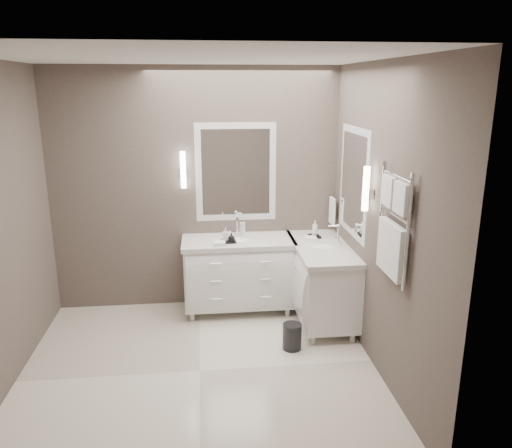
{
  "coord_description": "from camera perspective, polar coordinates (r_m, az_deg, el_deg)",
  "views": [
    {
      "loc": [
        0.07,
        -4.01,
        2.5
      ],
      "look_at": [
        0.59,
        0.7,
        1.17
      ],
      "focal_mm": 35.0,
      "sensor_mm": 36.0,
      "label": 1
    }
  ],
  "objects": [
    {
      "name": "mirror_right",
      "position": [
        5.14,
        11.05,
        4.74
      ],
      "size": [
        0.02,
        0.9,
        1.1
      ],
      "color": "white",
      "rests_on": "wall_right"
    },
    {
      "name": "water_bottle",
      "position": [
        5.52,
        -1.57,
        -0.73
      ],
      "size": [
        0.08,
        0.08,
        0.18
      ],
      "primitive_type": "cylinder",
      "rotation": [
        0.0,
        0.0,
        -0.27
      ],
      "color": "silver",
      "rests_on": "vanity_back"
    },
    {
      "name": "sconce_right",
      "position": [
        4.57,
        12.45,
        3.86
      ],
      "size": [
        0.06,
        0.06,
        0.4
      ],
      "color": "white",
      "rests_on": "wall_right"
    },
    {
      "name": "wall_back",
      "position": [
        5.64,
        -6.88,
        3.81
      ],
      "size": [
        3.2,
        0.01,
        2.7
      ],
      "primitive_type": "cube",
      "color": "#544943",
      "rests_on": "floor"
    },
    {
      "name": "soap_bottle_c",
      "position": [
        5.59,
        6.74,
        -0.45
      ],
      "size": [
        0.07,
        0.07,
        0.17
      ],
      "primitive_type": "imported",
      "rotation": [
        0.0,
        0.0,
        0.07
      ],
      "color": "white",
      "rests_on": "amenity_tray_right"
    },
    {
      "name": "waste_bin",
      "position": [
        4.99,
        4.14,
        -12.69
      ],
      "size": [
        0.22,
        0.22,
        0.26
      ],
      "primitive_type": "cylinder",
      "rotation": [
        0.0,
        0.0,
        -0.24
      ],
      "color": "black",
      "rests_on": "floor"
    },
    {
      "name": "floor",
      "position": [
        4.73,
        -6.45,
        -16.38
      ],
      "size": [
        3.2,
        3.0,
        0.01
      ],
      "primitive_type": "cube",
      "color": "white",
      "rests_on": "ground"
    },
    {
      "name": "amenity_tray_right",
      "position": [
        5.61,
        6.7,
        -1.38
      ],
      "size": [
        0.13,
        0.16,
        0.02
      ],
      "primitive_type": "cube",
      "rotation": [
        0.0,
        0.0,
        0.11
      ],
      "color": "black",
      "rests_on": "vanity_right"
    },
    {
      "name": "towel_bar_corner",
      "position": [
        5.74,
        8.7,
        1.56
      ],
      "size": [
        0.03,
        0.22,
        0.3
      ],
      "color": "white",
      "rests_on": "wall_right"
    },
    {
      "name": "amenity_tray_back",
      "position": [
        5.4,
        -3.16,
        -1.99
      ],
      "size": [
        0.16,
        0.13,
        0.02
      ],
      "primitive_type": "cube",
      "rotation": [
        0.0,
        0.0,
        0.09
      ],
      "color": "black",
      "rests_on": "vanity_back"
    },
    {
      "name": "soap_bottle_a",
      "position": [
        5.39,
        -3.5,
        -1.15
      ],
      "size": [
        0.06,
        0.07,
        0.13
      ],
      "primitive_type": "imported",
      "rotation": [
        0.0,
        0.0,
        -0.09
      ],
      "color": "white",
      "rests_on": "amenity_tray_back"
    },
    {
      "name": "wall_front",
      "position": [
        2.76,
        -7.28,
        -9.08
      ],
      "size": [
        3.2,
        0.01,
        2.7
      ],
      "primitive_type": "cube",
      "color": "#544943",
      "rests_on": "floor"
    },
    {
      "name": "sconce_back",
      "position": [
        5.52,
        -8.33,
        6.07
      ],
      "size": [
        0.06,
        0.06,
        0.4
      ],
      "color": "white",
      "rests_on": "wall_back"
    },
    {
      "name": "towel_ladder",
      "position": [
        4.06,
        15.36,
        -0.73
      ],
      "size": [
        0.06,
        0.58,
        0.9
      ],
      "color": "white",
      "rests_on": "wall_right"
    },
    {
      "name": "wall_right",
      "position": [
        4.45,
        14.13,
        0.22
      ],
      "size": [
        0.01,
        3.0,
        2.7
      ],
      "primitive_type": "cube",
      "color": "#544943",
      "rests_on": "floor"
    },
    {
      "name": "ceiling",
      "position": [
        4.02,
        -7.69,
        18.48
      ],
      "size": [
        3.2,
        3.0,
        0.01
      ],
      "primitive_type": "cube",
      "color": "white",
      "rests_on": "wall_back"
    },
    {
      "name": "vanity_right",
      "position": [
        5.46,
        7.51,
        -6.11
      ],
      "size": [
        0.59,
        1.24,
        0.97
      ],
      "color": "white",
      "rests_on": "floor"
    },
    {
      "name": "soap_bottle_b",
      "position": [
        5.36,
        -2.83,
        -1.51
      ],
      "size": [
        0.08,
        0.08,
        0.09
      ],
      "primitive_type": "imported",
      "rotation": [
        0.0,
        0.0,
        0.21
      ],
      "color": "black",
      "rests_on": "amenity_tray_back"
    },
    {
      "name": "vanity_back",
      "position": [
        5.63,
        -2.01,
        -5.3
      ],
      "size": [
        1.24,
        0.59,
        0.97
      ],
      "color": "white",
      "rests_on": "floor"
    },
    {
      "name": "mirror_back",
      "position": [
        5.6,
        -2.32,
        5.91
      ],
      "size": [
        0.9,
        0.02,
        1.1
      ],
      "color": "white",
      "rests_on": "wall_back"
    }
  ]
}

